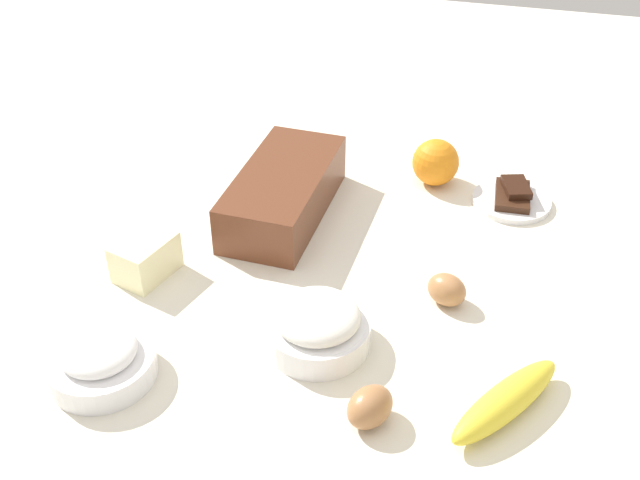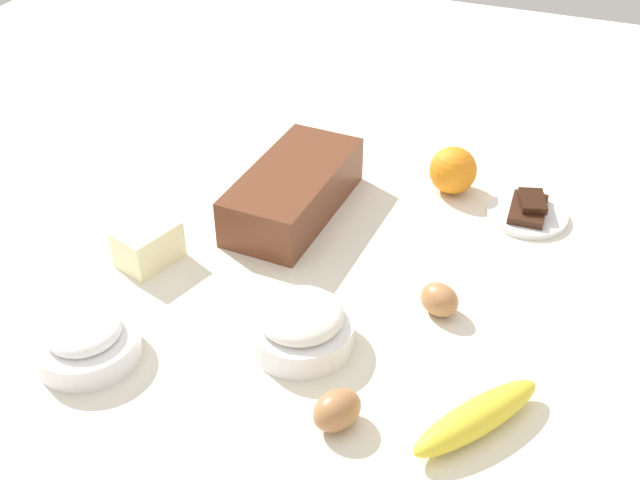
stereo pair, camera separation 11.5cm
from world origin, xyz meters
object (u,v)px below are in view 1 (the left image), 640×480
orange_fruit (436,162)px  chocolate_plate (512,198)px  egg_near_butter (370,407)px  banana (506,401)px  flour_bowl (317,326)px  butter_block (146,257)px  egg_beside_bowl (447,290)px  loaf_pan (283,192)px  sugar_bowl (100,360)px

orange_fruit → chocolate_plate: bearing=-103.8°
egg_near_butter → chocolate_plate: size_ratio=0.49×
chocolate_plate → banana: bearing=-177.9°
egg_near_butter → chocolate_plate: bearing=-14.8°
flour_bowl → butter_block: bearing=74.0°
orange_fruit → butter_block: 0.52m
banana → egg_beside_bowl: size_ratio=3.32×
flour_bowl → orange_fruit: bearing=-12.0°
egg_near_butter → egg_beside_bowl: egg_near_butter is taller
loaf_pan → banana: size_ratio=1.51×
loaf_pan → chocolate_plate: (0.12, -0.36, -0.03)m
loaf_pan → orange_fruit: size_ratio=3.56×
loaf_pan → chocolate_plate: 0.38m
sugar_bowl → egg_beside_bowl: size_ratio=2.41×
chocolate_plate → egg_near_butter: bearing=165.2°
loaf_pan → butter_block: (-0.20, 0.15, -0.01)m
loaf_pan → egg_near_butter: size_ratio=4.51×
flour_bowl → chocolate_plate: 0.47m
orange_fruit → butter_block: size_ratio=0.89×
orange_fruit → chocolate_plate: 0.14m
loaf_pan → orange_fruit: same height
butter_block → egg_near_butter: butter_block is taller
butter_block → egg_beside_bowl: bearing=-83.9°
egg_near_butter → egg_beside_bowl: size_ratio=1.11×
flour_bowl → chocolate_plate: (0.41, -0.23, -0.02)m
orange_fruit → egg_near_butter: 0.55m
flour_bowl → egg_near_butter: bearing=-140.1°
flour_bowl → egg_beside_bowl: size_ratio=2.44×
egg_near_butter → egg_beside_bowl: 0.25m
loaf_pan → flour_bowl: bearing=-152.4°
sugar_bowl → egg_beside_bowl: 0.47m
sugar_bowl → banana: (0.06, -0.50, -0.01)m
sugar_bowl → banana: sugar_bowl is taller
butter_block → egg_near_butter: bearing=-117.2°
banana → butter_block: size_ratio=2.11×
egg_beside_bowl → orange_fruit: bearing=10.8°
banana → chocolate_plate: size_ratio=1.46×
flour_bowl → egg_near_butter: (-0.11, -0.09, -0.01)m
sugar_bowl → egg_beside_bowl: (0.25, -0.40, -0.00)m
banana → orange_fruit: orange_fruit is taller
loaf_pan → butter_block: loaf_pan is taller
orange_fruit → egg_beside_bowl: (-0.31, -0.06, -0.02)m
sugar_bowl → egg_near_butter: (0.01, -0.34, -0.00)m
banana → egg_beside_bowl: (0.19, 0.09, 0.00)m
flour_bowl → banana: (-0.06, -0.25, -0.01)m
butter_block → chocolate_plate: (0.33, -0.51, -0.02)m
sugar_bowl → butter_block: bearing=9.0°
loaf_pan → sugar_bowl: size_ratio=2.07×
sugar_bowl → banana: size_ratio=0.73×
loaf_pan → chocolate_plate: bearing=-68.3°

